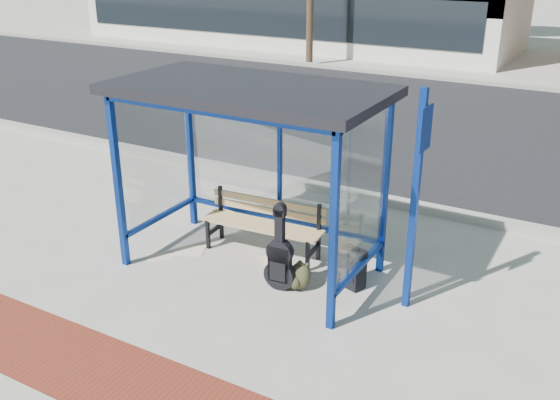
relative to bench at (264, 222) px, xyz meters
The scene contains 15 objects.
ground 0.65m from the bench, 80.24° to the right, with size 120.00×120.00×0.00m, color #B2ADA0.
brick_paver_strip 3.09m from the bench, 88.52° to the right, with size 60.00×1.00×0.01m, color maroon.
curb_near 2.47m from the bench, 88.15° to the left, with size 60.00×0.25×0.12m, color gray.
street_asphalt 7.56m from the bench, 89.40° to the left, with size 60.00×10.00×0.00m, color black.
curb_far 12.65m from the bench, 89.64° to the left, with size 60.00×0.25×0.12m, color gray.
far_sidewalk 14.55m from the bench, 89.69° to the left, with size 60.00×4.00×0.01m, color #B2ADA0.
bus_shelter 1.66m from the bench, 78.49° to the right, with size 3.30×1.80×2.42m.
bench is the anchor object (origin of this frame).
guitar_bag 1.01m from the bench, 48.10° to the right, with size 0.40×0.15×1.08m.
suitcase 1.46m from the bench, 10.82° to the right, with size 0.37×0.29×0.55m.
backpack 1.13m from the bench, 36.04° to the right, with size 0.33×0.30×0.35m.
sign_post 2.41m from the bench, ahead, with size 0.11×0.33×2.60m.
newspaper_a 1.14m from the bench, 151.12° to the right, with size 0.42×0.33×0.01m, color white.
newspaper_b 1.50m from the bench, 143.61° to the right, with size 0.34×0.27×0.01m, color white.
newspaper_c 0.54m from the bench, 33.56° to the right, with size 0.39×0.31×0.01m, color white.
Camera 1 is at (3.91, -6.13, 3.97)m, focal length 40.00 mm.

